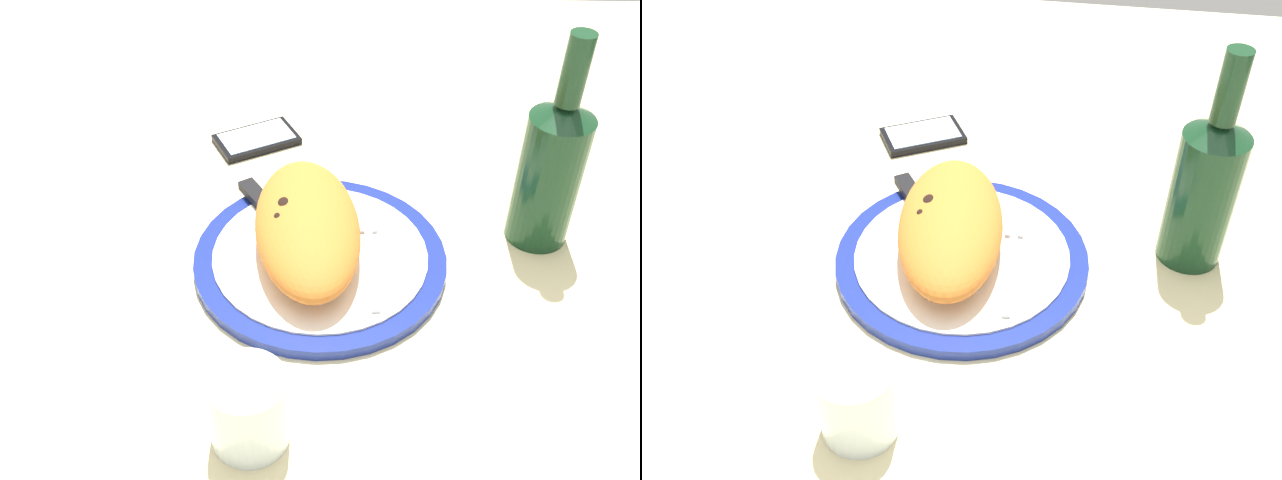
{
  "view_description": "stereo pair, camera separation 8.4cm",
  "coord_description": "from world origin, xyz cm",
  "views": [
    {
      "loc": [
        -63.11,
        -1.97,
        59.02
      ],
      "look_at": [
        0.0,
        0.0,
        3.66
      ],
      "focal_mm": 41.71,
      "sensor_mm": 36.0,
      "label": 1
    },
    {
      "loc": [
        -62.29,
        -10.32,
        59.02
      ],
      "look_at": [
        0.0,
        0.0,
        3.66
      ],
      "focal_mm": 41.71,
      "sensor_mm": 36.0,
      "label": 2
    }
  ],
  "objects": [
    {
      "name": "ground_plane",
      "position": [
        0.0,
        0.0,
        -1.5
      ],
      "size": [
        150.0,
        150.0,
        3.0
      ],
      "primitive_type": "cube",
      "color": "beige"
    },
    {
      "name": "knife",
      "position": [
        5.91,
        5.72,
        2.16
      ],
      "size": [
        19.35,
        13.61,
        1.2
      ],
      "color": "silver",
      "rests_on": "plate"
    },
    {
      "name": "fork",
      "position": [
        0.81,
        -5.72,
        1.86
      ],
      "size": [
        16.99,
        2.38,
        0.4
      ],
      "color": "silver",
      "rests_on": "plate"
    },
    {
      "name": "calzone",
      "position": [
        1.11,
        1.5,
        4.73
      ],
      "size": [
        25.38,
        14.66,
        6.11
      ],
      "color": "orange",
      "rests_on": "plate"
    },
    {
      "name": "plate",
      "position": [
        0.0,
        0.0,
        0.79
      ],
      "size": [
        29.11,
        29.11,
        1.66
      ],
      "color": "navy",
      "rests_on": "ground_plane"
    },
    {
      "name": "water_glass",
      "position": [
        -23.56,
        5.66,
        3.55
      ],
      "size": [
        7.29,
        7.29,
        8.24
      ],
      "color": "silver",
      "rests_on": "ground_plane"
    },
    {
      "name": "wine_bottle",
      "position": [
        6.02,
        -25.89,
        9.9
      ],
      "size": [
        7.27,
        7.27,
        26.21
      ],
      "color": "#14381E",
      "rests_on": "ground_plane"
    },
    {
      "name": "smartphone",
      "position": [
        24.86,
        9.75,
        0.56
      ],
      "size": [
        11.11,
        12.95,
        1.16
      ],
      "color": "black",
      "rests_on": "ground_plane"
    }
  ]
}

